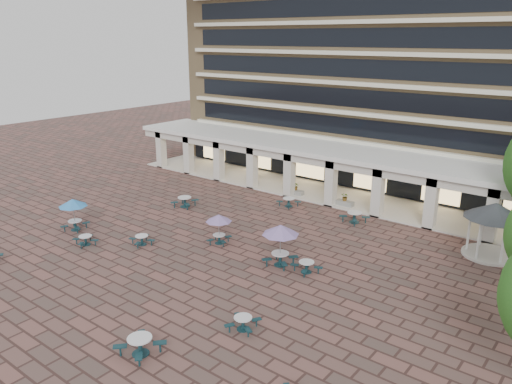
% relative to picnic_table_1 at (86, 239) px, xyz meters
% --- Properties ---
extents(ground, '(120.00, 120.00, 0.00)m').
position_rel_picnic_table_1_xyz_m(ground, '(6.84, 5.31, -0.40)').
color(ground, brown).
rests_on(ground, ground).
extents(apartment_building, '(40.00, 15.50, 25.20)m').
position_rel_picnic_table_1_xyz_m(apartment_building, '(6.84, 30.77, 12.20)').
color(apartment_building, tan).
rests_on(apartment_building, ground).
extents(retail_arcade, '(42.00, 6.60, 4.40)m').
position_rel_picnic_table_1_xyz_m(retail_arcade, '(6.84, 20.11, 2.60)').
color(retail_arcade, white).
rests_on(retail_arcade, ground).
extents(picnic_table_1, '(1.73, 1.73, 0.66)m').
position_rel_picnic_table_1_xyz_m(picnic_table_1, '(0.00, 0.00, 0.00)').
color(picnic_table_1, '#122E36').
rests_on(picnic_table_1, ground).
extents(picnic_table_2, '(1.96, 1.96, 0.85)m').
position_rel_picnic_table_1_xyz_m(picnic_table_2, '(12.74, -5.69, 0.11)').
color(picnic_table_2, '#122E36').
rests_on(picnic_table_2, ground).
extents(picnic_table_4, '(2.07, 2.07, 2.39)m').
position_rel_picnic_table_1_xyz_m(picnic_table_4, '(-3.01, 1.14, 1.64)').
color(picnic_table_4, '#122E36').
rests_on(picnic_table_4, ground).
extents(picnic_table_5, '(1.79, 1.79, 0.67)m').
position_rel_picnic_table_1_xyz_m(picnic_table_5, '(3.01, 2.41, 0.00)').
color(picnic_table_5, '#122E36').
rests_on(picnic_table_5, ground).
extents(picnic_table_6, '(1.82, 1.82, 2.10)m').
position_rel_picnic_table_1_xyz_m(picnic_table_6, '(7.04, 5.85, 1.39)').
color(picnic_table_6, '#122E36').
rests_on(picnic_table_6, ground).
extents(picnic_table_7, '(1.77, 1.77, 0.68)m').
position_rel_picnic_table_1_xyz_m(picnic_table_7, '(15.11, -1.31, 0.01)').
color(picnic_table_7, '#122E36').
rests_on(picnic_table_7, ground).
extents(picnic_table_8, '(2.21, 2.21, 0.85)m').
position_rel_picnic_table_1_xyz_m(picnic_table_8, '(-0.47, 9.83, 0.11)').
color(picnic_table_8, '#122E36').
rests_on(picnic_table_8, ground).
extents(picnic_table_10, '(1.91, 1.91, 0.70)m').
position_rel_picnic_table_1_xyz_m(picnic_table_10, '(14.18, 5.84, 0.02)').
color(picnic_table_10, '#122E36').
rests_on(picnic_table_10, ground).
extents(picnic_table_11, '(2.32, 2.32, 2.67)m').
position_rel_picnic_table_1_xyz_m(picnic_table_11, '(12.35, 5.66, 1.88)').
color(picnic_table_11, '#122E36').
rests_on(picnic_table_11, ground).
extents(picnic_table_12, '(1.85, 1.85, 0.74)m').
position_rel_picnic_table_1_xyz_m(picnic_table_12, '(6.34, 15.31, 0.05)').
color(picnic_table_12, '#122E36').
rests_on(picnic_table_12, ground).
extents(picnic_table_13, '(2.19, 2.19, 0.83)m').
position_rel_picnic_table_1_xyz_m(picnic_table_13, '(12.47, 15.31, 0.10)').
color(picnic_table_13, '#122E36').
rests_on(picnic_table_13, ground).
extents(gazebo, '(3.86, 3.86, 3.59)m').
position_rel_picnic_table_1_xyz_m(gazebo, '(22.28, 15.26, 2.31)').
color(gazebo, beige).
rests_on(gazebo, ground).
extents(planter_left, '(1.50, 0.69, 1.23)m').
position_rel_picnic_table_1_xyz_m(planter_left, '(5.10, 18.21, 0.09)').
color(planter_left, gray).
rests_on(planter_left, ground).
extents(planter_right, '(1.50, 0.72, 1.22)m').
position_rel_picnic_table_1_xyz_m(planter_right, '(10.08, 18.21, 0.08)').
color(planter_right, gray).
rests_on(planter_right, ground).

